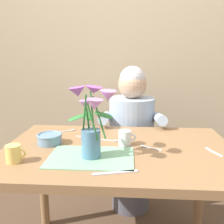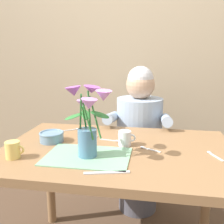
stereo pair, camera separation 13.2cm
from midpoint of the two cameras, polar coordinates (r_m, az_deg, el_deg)
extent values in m
cube|color=tan|center=(2.28, 0.99, 13.74)|extent=(4.00, 0.10, 2.50)
cube|color=olive|center=(1.33, -1.44, -8.98)|extent=(1.20, 0.80, 0.04)
cylinder|color=olive|center=(1.91, -17.30, -14.72)|extent=(0.06, 0.06, 0.70)
cylinder|color=olive|center=(1.84, 17.38, -15.80)|extent=(0.06, 0.06, 0.70)
cylinder|color=#4C4C56|center=(2.11, 2.38, -15.91)|extent=(0.30, 0.30, 0.40)
cylinder|color=#99ADC6|center=(1.93, 2.51, -4.13)|extent=(0.34, 0.34, 0.50)
sphere|color=tan|center=(1.86, 2.61, 6.23)|extent=(0.21, 0.21, 0.21)
sphere|color=silver|center=(1.86, 2.62, 7.45)|extent=(0.19, 0.19, 0.19)
cylinder|color=#99ADC6|center=(1.78, -3.70, -1.31)|extent=(0.07, 0.33, 0.12)
cylinder|color=#99ADC6|center=(1.77, 8.60, -1.51)|extent=(0.07, 0.33, 0.12)
cube|color=#7AB289|center=(1.21, -7.91, -10.13)|extent=(0.40, 0.28, 0.00)
cylinder|color=teal|center=(1.19, -7.97, -7.20)|extent=(0.09, 0.09, 0.14)
cylinder|color=#2D7533|center=(1.14, -6.21, -1.31)|extent=(0.07, 0.05, 0.19)
cone|color=#CC7FDB|center=(1.11, -4.31, 3.63)|extent=(0.11, 0.11, 0.05)
sphere|color=#E5D14C|center=(1.11, -4.31, 3.89)|extent=(0.02, 0.02, 0.02)
cylinder|color=#2D7533|center=(1.18, -7.66, -0.47)|extent=(0.03, 0.04, 0.21)
cone|color=#A351B7|center=(1.20, -7.32, 4.93)|extent=(0.09, 0.09, 0.05)
sphere|color=#E5D14C|center=(1.20, -7.33, 5.16)|extent=(0.02, 0.02, 0.02)
cylinder|color=#2D7533|center=(1.18, -8.63, -2.17)|extent=(0.01, 0.06, 0.15)
cone|color=#CC7FDB|center=(1.18, -9.26, 1.63)|extent=(0.07, 0.07, 0.04)
sphere|color=#E5D14C|center=(1.18, -9.27, 1.87)|extent=(0.02, 0.02, 0.02)
cylinder|color=#2D7533|center=(1.15, -9.56, -0.90)|extent=(0.04, 0.08, 0.21)
cone|color=#A351B7|center=(1.12, -11.19, 4.44)|extent=(0.09, 0.08, 0.05)
sphere|color=#E5D14C|center=(1.12, -11.21, 4.70)|extent=(0.02, 0.02, 0.02)
cylinder|color=#2D7533|center=(1.12, -7.76, -2.34)|extent=(0.05, 0.01, 0.17)
cone|color=#CC7FDB|center=(1.07, -7.49, 1.64)|extent=(0.10, 0.09, 0.05)
sphere|color=#E5D14C|center=(1.07, -7.50, 1.90)|extent=(0.02, 0.02, 0.02)
ellipsoid|color=#2D7533|center=(1.21, -8.62, -0.78)|extent=(0.07, 0.10, 0.04)
ellipsoid|color=#2D7533|center=(1.15, -5.19, -0.71)|extent=(0.09, 0.05, 0.05)
ellipsoid|color=#2D7533|center=(1.16, -11.14, -1.23)|extent=(0.10, 0.06, 0.04)
cylinder|color=#6689A8|center=(1.43, -16.52, -5.98)|extent=(0.13, 0.13, 0.05)
torus|color=#6689A8|center=(1.42, -16.59, -5.03)|extent=(0.14, 0.14, 0.01)
cube|color=silver|center=(1.06, -3.01, -13.62)|extent=(0.19, 0.06, 0.00)
cylinder|color=#E5C666|center=(1.25, -24.31, -8.64)|extent=(0.07, 0.07, 0.08)
torus|color=#E5C666|center=(1.23, -22.75, -8.61)|extent=(0.04, 0.01, 0.04)
cylinder|color=silver|center=(1.35, 0.12, -5.89)|extent=(0.07, 0.07, 0.08)
torus|color=silver|center=(1.35, 1.74, -5.76)|extent=(0.04, 0.01, 0.04)
cube|color=silver|center=(1.43, -3.81, -6.41)|extent=(0.10, 0.03, 0.00)
ellipsoid|color=silver|center=(1.42, -1.67, -6.51)|extent=(0.03, 0.02, 0.01)
cube|color=silver|center=(1.51, -8.80, -5.55)|extent=(0.10, 0.02, 0.00)
ellipsoid|color=silver|center=(1.49, -6.78, -5.61)|extent=(0.03, 0.02, 0.01)
cube|color=silver|center=(1.33, 19.71, -8.74)|extent=(0.05, 0.10, 0.00)
ellipsoid|color=silver|center=(1.37, 18.24, -7.92)|extent=(0.03, 0.03, 0.01)
cube|color=silver|center=(1.32, 6.34, -8.22)|extent=(0.09, 0.05, 0.00)
ellipsoid|color=silver|center=(1.34, 4.19, -7.73)|extent=(0.03, 0.03, 0.01)
cube|color=silver|center=(1.63, -12.89, -4.32)|extent=(0.09, 0.06, 0.00)
ellipsoid|color=silver|center=(1.65, -11.07, -4.00)|extent=(0.03, 0.03, 0.01)
camera|label=1|loc=(0.07, -92.86, -0.65)|focal=40.43mm
camera|label=2|loc=(0.07, 87.14, 0.65)|focal=40.43mm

